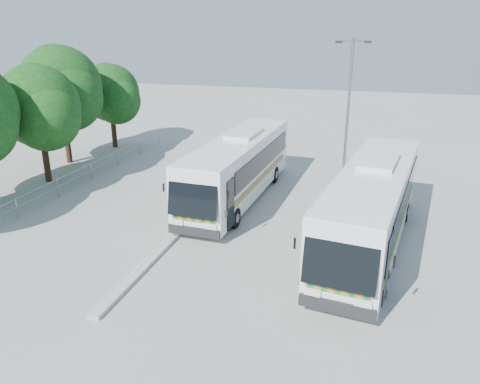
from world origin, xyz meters
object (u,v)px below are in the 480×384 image
(tree_far_c, at_px, (40,106))
(tree_far_e, at_px, (111,93))
(tree_far_d, at_px, (62,87))
(coach_main, at_px, (239,166))
(lamppost, at_px, (349,104))
(coach_adjacent, at_px, (372,205))

(tree_far_c, height_order, tree_far_e, tree_far_c)
(tree_far_c, height_order, tree_far_d, tree_far_d)
(tree_far_e, xyz_separation_m, coach_main, (11.63, -7.97, -2.18))
(coach_main, bearing_deg, lamppost, 47.14)
(coach_main, relative_size, coach_adjacent, 0.97)
(lamppost, bearing_deg, tree_far_e, 150.05)
(tree_far_c, height_order, lamppost, lamppost)
(tree_far_e, height_order, coach_main, tree_far_e)
(coach_main, relative_size, lamppost, 1.45)
(tree_far_e, bearing_deg, tree_far_c, -86.46)
(coach_main, distance_m, lamppost, 7.31)
(coach_adjacent, height_order, lamppost, lamppost)
(tree_far_d, height_order, tree_far_e, tree_far_d)
(tree_far_e, xyz_separation_m, coach_adjacent, (18.14, -11.79, -2.14))
(tree_far_d, distance_m, lamppost, 17.27)
(coach_adjacent, relative_size, lamppost, 1.50)
(tree_far_d, distance_m, coach_main, 13.16)
(coach_main, bearing_deg, tree_far_c, -175.73)
(tree_far_c, relative_size, lamppost, 0.83)
(tree_far_d, bearing_deg, tree_far_c, -72.17)
(tree_far_d, relative_size, lamppost, 0.94)
(lamppost, bearing_deg, coach_adjacent, -98.34)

